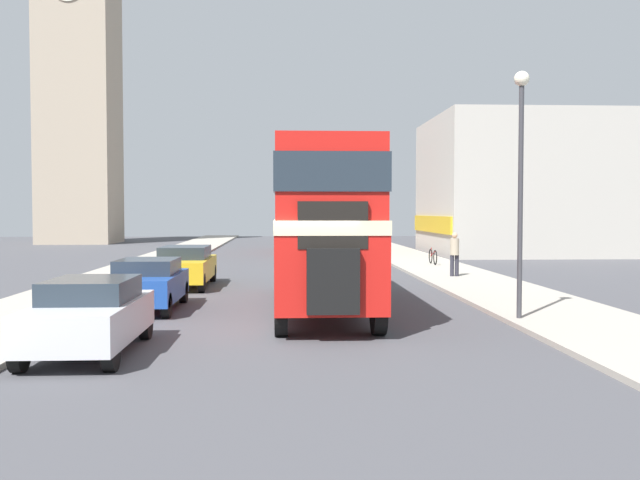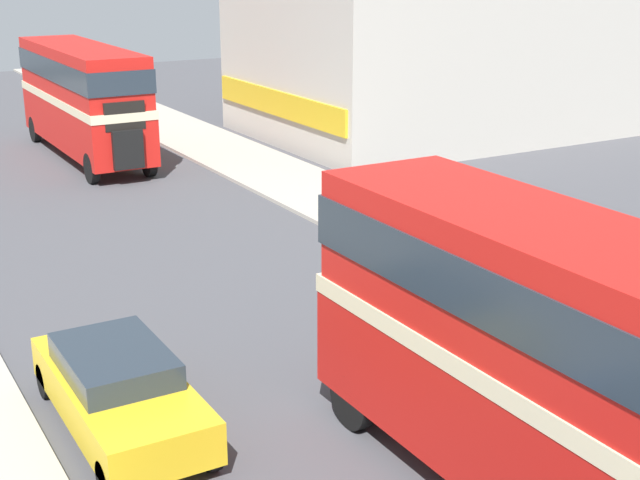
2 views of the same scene
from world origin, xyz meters
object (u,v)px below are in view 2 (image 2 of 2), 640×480
object	(u,v)px
bus_distant	(83,92)
bicycle_on_pavement	(373,201)
double_decker_bus	(591,369)
car_parked_far	(119,389)
pedestrian_walking	(500,240)

from	to	relation	value
bus_distant	bicycle_on_pavement	xyz separation A→B (m)	(5.18, -12.50, -2.08)
double_decker_bus	car_parked_far	distance (m)	7.69
double_decker_bus	bicycle_on_pavement	world-z (taller)	double_decker_bus
pedestrian_walking	car_parked_far	bearing A→B (deg)	-167.65
pedestrian_walking	bus_distant	bearing A→B (deg)	104.01
pedestrian_walking	bicycle_on_pavement	bearing A→B (deg)	85.62
car_parked_far	double_decker_bus	bearing A→B (deg)	-53.10
double_decker_bus	car_parked_far	size ratio (longest dim) A/B	2.24
double_decker_bus	car_parked_far	world-z (taller)	double_decker_bus
bus_distant	bicycle_on_pavement	distance (m)	13.69
bus_distant	pedestrian_walking	world-z (taller)	bus_distant
bus_distant	car_parked_far	xyz separation A→B (m)	(-5.50, -21.05, -1.81)
double_decker_bus	bus_distant	size ratio (longest dim) A/B	0.99
double_decker_bus	car_parked_far	bearing A→B (deg)	126.90
car_parked_far	bicycle_on_pavement	distance (m)	13.68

